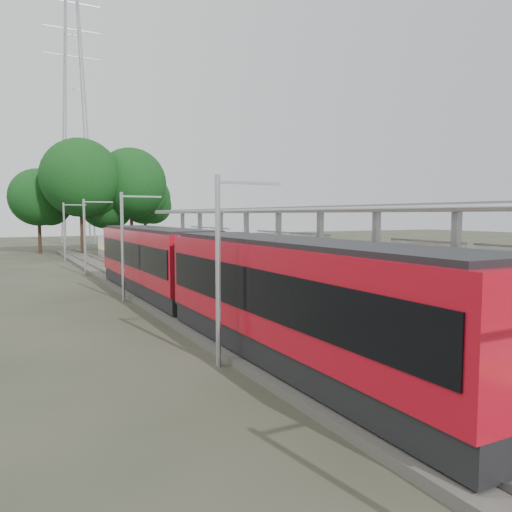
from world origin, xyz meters
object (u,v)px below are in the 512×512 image
at_px(bench_mid, 253,259).
at_px(litter_bin, 320,273).
at_px(bench_near, 407,288).
at_px(info_pillar_far, 219,256).
at_px(train, 205,271).
at_px(info_pillar_near, 339,276).
at_px(bench_far, 187,249).

height_order(bench_mid, litter_bin, bench_mid).
relative_size(bench_near, info_pillar_far, 0.97).
bearing_deg(train, bench_near, -34.69).
bearing_deg(info_pillar_near, info_pillar_far, 72.19).
height_order(bench_mid, bench_far, bench_mid).
bearing_deg(bench_near, bench_mid, 104.10).
height_order(train, bench_mid, train).
xyz_separation_m(train, litter_bin, (6.43, 1.32, -0.54)).
bearing_deg(litter_bin, train, -168.41).
xyz_separation_m(train, bench_far, (5.99, 19.00, -0.50)).
bearing_deg(train, litter_bin, 11.59).
relative_size(bench_near, info_pillar_near, 0.78).
distance_m(bench_mid, info_pillar_far, 2.24).
xyz_separation_m(bench_mid, info_pillar_far, (-1.62, 1.54, 0.08)).
bearing_deg(bench_far, bench_mid, -103.33).
distance_m(bench_far, litter_bin, 17.68).
relative_size(train, bench_far, 17.26).
xyz_separation_m(train, bench_mid, (6.64, 8.81, -0.45)).
xyz_separation_m(bench_near, bench_mid, (0.23, 13.25, 0.07)).
xyz_separation_m(bench_near, info_pillar_near, (-1.57, 2.09, 0.32)).
xyz_separation_m(bench_far, info_pillar_near, (-1.15, -21.34, 0.30)).
relative_size(bench_mid, info_pillar_near, 0.89).
bearing_deg(litter_bin, info_pillar_near, -113.45).
bearing_deg(bench_far, train, -124.51).
height_order(train, litter_bin, train).
bearing_deg(info_pillar_far, bench_mid, -27.73).
distance_m(bench_near, bench_mid, 13.25).
distance_m(train, bench_near, 7.81).
bearing_deg(bench_near, litter_bin, 104.93).
distance_m(info_pillar_near, litter_bin, 4.01).
bearing_deg(bench_far, litter_bin, -105.59).
relative_size(train, info_pillar_far, 17.49).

